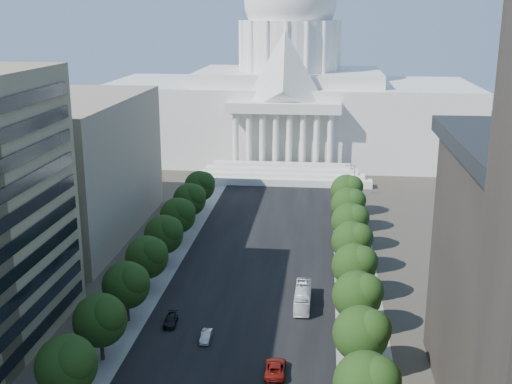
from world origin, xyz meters
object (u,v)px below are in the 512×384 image
(car_red, at_px, (275,368))
(car_dark_b, at_px, (171,321))
(city_bus, at_px, (303,297))
(car_silver, at_px, (206,336))

(car_red, bearing_deg, car_dark_b, -36.67)
(car_red, relative_size, city_bus, 0.55)
(car_silver, height_order, city_bus, city_bus)
(car_silver, xyz_separation_m, car_red, (11.09, -8.03, 0.15))
(car_dark_b, bearing_deg, car_red, -39.64)
(car_red, distance_m, city_bus, 21.80)
(car_silver, height_order, car_red, car_red)
(car_red, bearing_deg, car_silver, -37.34)
(car_dark_b, relative_size, city_bus, 0.44)
(car_dark_b, xyz_separation_m, city_bus, (20.44, 9.18, 0.81))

